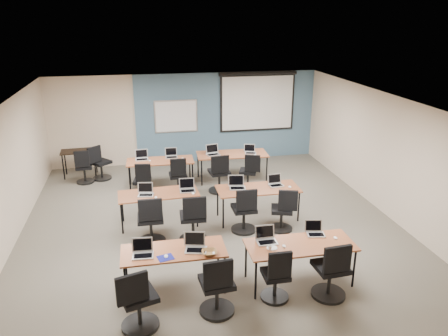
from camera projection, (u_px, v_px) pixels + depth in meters
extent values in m
cube|color=#6B6354|center=(212.00, 226.00, 9.44)|extent=(8.00, 9.00, 0.02)
cube|color=white|center=(211.00, 103.00, 8.53)|extent=(8.00, 9.00, 0.02)
cube|color=beige|center=(186.00, 119.00, 13.14)|extent=(8.00, 0.04, 2.70)
cube|color=beige|center=(281.00, 301.00, 4.83)|extent=(8.00, 0.04, 2.70)
cube|color=beige|center=(3.00, 182.00, 8.24)|extent=(0.04, 9.00, 2.70)
cube|color=beige|center=(388.00, 156.00, 9.73)|extent=(0.04, 9.00, 2.70)
cube|color=#3D5977|center=(227.00, 117.00, 13.35)|extent=(5.50, 0.04, 2.70)
cube|color=silver|center=(176.00, 116.00, 12.99)|extent=(1.28, 0.02, 0.98)
cube|color=white|center=(176.00, 116.00, 12.98)|extent=(1.20, 0.02, 0.90)
cube|color=black|center=(257.00, 102.00, 13.32)|extent=(2.32, 0.03, 1.82)
cube|color=white|center=(258.00, 103.00, 13.32)|extent=(2.20, 0.02, 1.62)
cylinder|color=black|center=(258.00, 74.00, 13.03)|extent=(2.40, 0.10, 0.10)
cube|color=#A87C3A|center=(174.00, 251.00, 7.08)|extent=(1.70, 0.71, 0.03)
cylinder|color=black|center=(126.00, 286.00, 6.79)|extent=(0.04, 0.04, 0.70)
cylinder|color=black|center=(225.00, 275.00, 7.08)|extent=(0.04, 0.04, 0.70)
cylinder|color=black|center=(126.00, 266.00, 7.33)|extent=(0.04, 0.04, 0.70)
cylinder|color=black|center=(218.00, 256.00, 7.62)|extent=(0.04, 0.04, 0.70)
cube|color=#99653A|center=(300.00, 245.00, 7.27)|extent=(1.81, 0.76, 0.03)
cylinder|color=black|center=(256.00, 280.00, 6.94)|extent=(0.04, 0.04, 0.70)
cylinder|color=black|center=(354.00, 269.00, 7.26)|extent=(0.04, 0.04, 0.70)
cylinder|color=black|center=(246.00, 259.00, 7.53)|extent=(0.04, 0.04, 0.70)
cylinder|color=black|center=(337.00, 249.00, 7.84)|extent=(0.04, 0.04, 0.70)
cube|color=brown|center=(158.00, 194.00, 9.32)|extent=(1.69, 0.71, 0.03)
cylinder|color=black|center=(122.00, 218.00, 9.02)|extent=(0.04, 0.04, 0.70)
cylinder|color=black|center=(197.00, 212.00, 9.32)|extent=(0.04, 0.04, 0.70)
cylinder|color=black|center=(122.00, 207.00, 9.56)|extent=(0.04, 0.04, 0.70)
cylinder|color=black|center=(194.00, 201.00, 9.86)|extent=(0.04, 0.04, 0.70)
cube|color=brown|center=(258.00, 189.00, 9.58)|extent=(1.81, 0.75, 0.03)
cylinder|color=black|center=(223.00, 213.00, 9.25)|extent=(0.04, 0.04, 0.70)
cylinder|color=black|center=(299.00, 207.00, 9.57)|extent=(0.04, 0.04, 0.70)
cylinder|color=black|center=(218.00, 201.00, 9.84)|extent=(0.04, 0.04, 0.70)
cylinder|color=black|center=(289.00, 195.00, 10.15)|extent=(0.04, 0.04, 0.70)
cube|color=#9B5527|center=(160.00, 161.00, 11.38)|extent=(1.73, 0.72, 0.03)
cylinder|color=black|center=(130.00, 180.00, 11.08)|extent=(0.04, 0.04, 0.70)
cylinder|color=black|center=(193.00, 176.00, 11.38)|extent=(0.04, 0.04, 0.70)
cylinder|color=black|center=(130.00, 172.00, 11.63)|extent=(0.04, 0.04, 0.70)
cylinder|color=black|center=(190.00, 168.00, 11.93)|extent=(0.04, 0.04, 0.70)
cube|color=brown|center=(232.00, 154.00, 11.92)|extent=(1.92, 0.80, 0.03)
cylinder|color=black|center=(202.00, 173.00, 11.56)|extent=(0.04, 0.04, 0.70)
cylinder|color=black|center=(267.00, 169.00, 11.90)|extent=(0.04, 0.04, 0.70)
cylinder|color=black|center=(198.00, 165.00, 12.19)|extent=(0.04, 0.04, 0.70)
cylinder|color=black|center=(260.00, 161.00, 12.52)|extent=(0.04, 0.04, 0.70)
cube|color=silver|center=(143.00, 256.00, 6.89)|extent=(0.33, 0.24, 0.02)
cube|color=black|center=(143.00, 256.00, 6.87)|extent=(0.28, 0.14, 0.00)
cube|color=silver|center=(142.00, 245.00, 6.97)|extent=(0.33, 0.06, 0.23)
cube|color=black|center=(142.00, 245.00, 6.96)|extent=(0.29, 0.04, 0.19)
ellipsoid|color=white|center=(166.00, 256.00, 6.88)|extent=(0.07, 0.11, 0.04)
cylinder|color=black|center=(140.00, 325.00, 6.43)|extent=(0.56, 0.56, 0.05)
cylinder|color=black|center=(140.00, 312.00, 6.35)|extent=(0.06, 0.06, 0.49)
cube|color=black|center=(138.00, 296.00, 6.26)|extent=(0.49, 0.49, 0.08)
cube|color=black|center=(132.00, 289.00, 5.95)|extent=(0.45, 0.06, 0.44)
cube|color=silver|center=(196.00, 250.00, 7.05)|extent=(0.35, 0.25, 0.02)
cube|color=black|center=(196.00, 250.00, 7.03)|extent=(0.30, 0.15, 0.00)
cube|color=silver|center=(195.00, 239.00, 7.14)|extent=(0.35, 0.06, 0.24)
cube|color=black|center=(195.00, 239.00, 7.13)|extent=(0.31, 0.05, 0.20)
ellipsoid|color=white|center=(214.00, 253.00, 6.96)|extent=(0.08, 0.11, 0.04)
cylinder|color=black|center=(217.00, 310.00, 6.75)|extent=(0.55, 0.55, 0.05)
cylinder|color=black|center=(217.00, 298.00, 6.68)|extent=(0.06, 0.06, 0.49)
cube|color=black|center=(217.00, 282.00, 6.59)|extent=(0.49, 0.49, 0.08)
cube|color=black|center=(218.00, 275.00, 6.28)|extent=(0.44, 0.06, 0.44)
cube|color=#B4B4B5|center=(267.00, 242.00, 7.30)|extent=(0.33, 0.24, 0.02)
cube|color=black|center=(267.00, 242.00, 7.28)|extent=(0.28, 0.14, 0.00)
cube|color=#B4B4B5|center=(265.00, 232.00, 7.38)|extent=(0.33, 0.06, 0.23)
cube|color=black|center=(265.00, 232.00, 7.37)|extent=(0.29, 0.04, 0.19)
ellipsoid|color=white|center=(284.00, 246.00, 7.18)|extent=(0.07, 0.10, 0.03)
cylinder|color=black|center=(274.00, 297.00, 7.07)|extent=(0.46, 0.46, 0.05)
cylinder|color=black|center=(275.00, 287.00, 7.01)|extent=(0.06, 0.06, 0.41)
cube|color=black|center=(275.00, 274.00, 6.93)|extent=(0.41, 0.41, 0.08)
cube|color=black|center=(280.00, 265.00, 6.66)|extent=(0.37, 0.06, 0.44)
cube|color=#B3B3C1|center=(316.00, 235.00, 7.55)|extent=(0.30, 0.22, 0.02)
cube|color=black|center=(316.00, 235.00, 7.52)|extent=(0.25, 0.13, 0.00)
cube|color=#B3B3C1|center=(314.00, 226.00, 7.62)|extent=(0.30, 0.06, 0.21)
cube|color=black|center=(314.00, 226.00, 7.61)|extent=(0.26, 0.04, 0.17)
ellipsoid|color=white|center=(335.00, 238.00, 7.44)|extent=(0.07, 0.10, 0.03)
cylinder|color=black|center=(328.00, 294.00, 7.14)|extent=(0.56, 0.56, 0.05)
cylinder|color=black|center=(329.00, 282.00, 7.06)|extent=(0.06, 0.06, 0.49)
cube|color=black|center=(331.00, 267.00, 6.97)|extent=(0.49, 0.49, 0.08)
cube|color=black|center=(337.00, 259.00, 6.66)|extent=(0.45, 0.06, 0.44)
cube|color=#A6A6AE|center=(146.00, 195.00, 9.18)|extent=(0.32, 0.23, 0.02)
cube|color=black|center=(146.00, 195.00, 9.16)|extent=(0.27, 0.14, 0.00)
cube|color=#A6A6AE|center=(145.00, 187.00, 9.26)|extent=(0.32, 0.06, 0.22)
cube|color=black|center=(145.00, 188.00, 9.25)|extent=(0.28, 0.04, 0.18)
ellipsoid|color=white|center=(156.00, 197.00, 9.07)|extent=(0.09, 0.11, 0.03)
cylinder|color=black|center=(152.00, 241.00, 8.79)|extent=(0.57, 0.57, 0.05)
cylinder|color=black|center=(151.00, 231.00, 8.71)|extent=(0.06, 0.06, 0.50)
cube|color=black|center=(150.00, 218.00, 8.61)|extent=(0.50, 0.50, 0.08)
cube|color=black|center=(150.00, 210.00, 8.31)|extent=(0.46, 0.06, 0.44)
cube|color=#AEAEB1|center=(188.00, 191.00, 9.40)|extent=(0.33, 0.24, 0.02)
cube|color=black|center=(188.00, 191.00, 9.38)|extent=(0.28, 0.14, 0.00)
cube|color=#AEAEB1|center=(187.00, 183.00, 9.48)|extent=(0.33, 0.06, 0.23)
cube|color=black|center=(187.00, 183.00, 9.47)|extent=(0.29, 0.04, 0.19)
ellipsoid|color=white|center=(193.00, 193.00, 9.26)|extent=(0.08, 0.11, 0.04)
cylinder|color=black|center=(193.00, 239.00, 8.86)|extent=(0.57, 0.57, 0.05)
cylinder|color=black|center=(193.00, 229.00, 8.79)|extent=(0.06, 0.06, 0.50)
cube|color=black|center=(193.00, 216.00, 8.69)|extent=(0.50, 0.50, 0.08)
cube|color=black|center=(195.00, 208.00, 8.39)|extent=(0.46, 0.06, 0.44)
cube|color=silver|center=(237.00, 188.00, 9.54)|extent=(0.35, 0.25, 0.02)
cube|color=black|center=(238.00, 188.00, 9.52)|extent=(0.30, 0.15, 0.00)
cube|color=silver|center=(236.00, 180.00, 9.62)|extent=(0.35, 0.06, 0.24)
cube|color=black|center=(236.00, 180.00, 9.62)|extent=(0.31, 0.05, 0.20)
ellipsoid|color=white|center=(248.00, 192.00, 9.36)|extent=(0.07, 0.10, 0.03)
cylinder|color=black|center=(244.00, 229.00, 9.26)|extent=(0.54, 0.54, 0.05)
cylinder|color=black|center=(244.00, 220.00, 9.19)|extent=(0.06, 0.06, 0.47)
cube|color=black|center=(244.00, 208.00, 9.10)|extent=(0.47, 0.47, 0.08)
cube|color=black|center=(247.00, 200.00, 8.80)|extent=(0.43, 0.06, 0.44)
cube|color=#A9A8B2|center=(276.00, 185.00, 9.69)|extent=(0.31, 0.23, 0.02)
cube|color=black|center=(276.00, 185.00, 9.67)|extent=(0.26, 0.13, 0.00)
cube|color=#A9A8B2|center=(275.00, 179.00, 9.77)|extent=(0.31, 0.06, 0.21)
cube|color=black|center=(275.00, 179.00, 9.76)|extent=(0.27, 0.04, 0.18)
ellipsoid|color=white|center=(290.00, 187.00, 9.61)|extent=(0.08, 0.11, 0.04)
cylinder|color=black|center=(281.00, 228.00, 9.30)|extent=(0.49, 0.49, 0.05)
cylinder|color=black|center=(281.00, 220.00, 9.24)|extent=(0.06, 0.06, 0.43)
cube|color=black|center=(282.00, 209.00, 9.15)|extent=(0.43, 0.43, 0.08)
cube|color=black|center=(288.00, 200.00, 8.89)|extent=(0.39, 0.06, 0.44)
cube|color=#AEAEBB|center=(142.00, 160.00, 11.41)|extent=(0.33, 0.24, 0.02)
cube|color=black|center=(142.00, 159.00, 11.38)|extent=(0.28, 0.14, 0.00)
cube|color=#AEAEBB|center=(141.00, 153.00, 11.48)|extent=(0.33, 0.06, 0.23)
cube|color=black|center=(142.00, 154.00, 11.48)|extent=(0.29, 0.04, 0.19)
ellipsoid|color=white|center=(150.00, 161.00, 11.31)|extent=(0.08, 0.11, 0.04)
cylinder|color=black|center=(143.00, 197.00, 10.90)|extent=(0.46, 0.46, 0.05)
cylinder|color=black|center=(143.00, 190.00, 10.84)|extent=(0.06, 0.06, 0.41)
cube|color=black|center=(142.00, 181.00, 10.76)|extent=(0.41, 0.41, 0.08)
cube|color=black|center=(143.00, 173.00, 10.50)|extent=(0.37, 0.06, 0.44)
cube|color=#AAABB8|center=(172.00, 157.00, 11.58)|extent=(0.32, 0.23, 0.02)
cube|color=black|center=(172.00, 157.00, 11.56)|extent=(0.27, 0.13, 0.00)
cube|color=#AAABB8|center=(171.00, 152.00, 11.65)|extent=(0.32, 0.06, 0.22)
cube|color=black|center=(171.00, 152.00, 11.65)|extent=(0.28, 0.04, 0.18)
ellipsoid|color=white|center=(183.00, 158.00, 11.50)|extent=(0.06, 0.10, 0.03)
cylinder|color=black|center=(179.00, 191.00, 11.23)|extent=(0.49, 0.49, 0.05)
cylinder|color=black|center=(178.00, 184.00, 11.17)|extent=(0.06, 0.06, 0.43)
cube|color=black|center=(178.00, 175.00, 11.08)|extent=(0.43, 0.43, 0.08)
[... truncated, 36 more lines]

